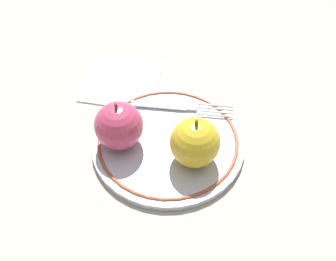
{
  "coord_description": "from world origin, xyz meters",
  "views": [
    {
      "loc": [
        -0.09,
        0.35,
        0.48
      ],
      "look_at": [
        0.01,
        -0.02,
        0.03
      ],
      "focal_mm": 40.0,
      "sensor_mm": 36.0,
      "label": 1
    }
  ],
  "objects": [
    {
      "name": "fork",
      "position": [
        0.01,
        -0.09,
        0.02
      ],
      "size": [
        0.18,
        0.04,
        0.0
      ],
      "rotation": [
        0.0,
        0.0,
        3.29
      ],
      "color": "silver",
      "rests_on": "plate"
    },
    {
      "name": "napkin_folded",
      "position": [
        0.13,
        -0.14,
        0.0
      ],
      "size": [
        0.14,
        0.14,
        0.01
      ],
      "primitive_type": "cube",
      "rotation": [
        0.0,
        0.0,
        0.07
      ],
      "color": "white",
      "rests_on": "ground_plane"
    },
    {
      "name": "apple_red_whole",
      "position": [
        0.08,
        0.01,
        0.05
      ],
      "size": [
        0.08,
        0.08,
        0.09
      ],
      "color": "#BC3E63",
      "rests_on": "plate"
    },
    {
      "name": "plate",
      "position": [
        0.01,
        -0.02,
        0.01
      ],
      "size": [
        0.25,
        0.25,
        0.01
      ],
      "color": "silver",
      "rests_on": "ground_plane"
    },
    {
      "name": "ground_plane",
      "position": [
        0.0,
        0.0,
        0.0
      ],
      "size": [
        2.0,
        2.0,
        0.0
      ],
      "primitive_type": "plane",
      "color": "#B3A497"
    },
    {
      "name": "apple_second_whole",
      "position": [
        -0.04,
        0.01,
        0.05
      ],
      "size": [
        0.08,
        0.08,
        0.09
      ],
      "color": "gold",
      "rests_on": "plate"
    }
  ]
}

